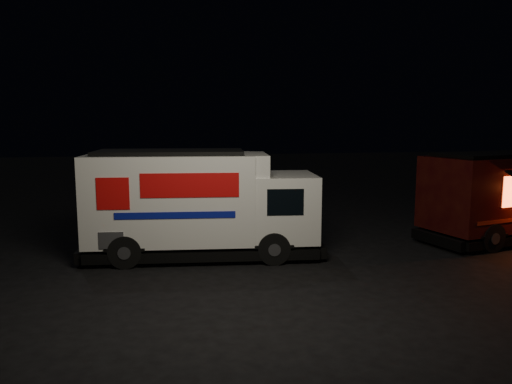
% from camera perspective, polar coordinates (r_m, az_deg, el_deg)
% --- Properties ---
extents(ground, '(80.00, 80.00, 0.00)m').
position_cam_1_polar(ground, '(12.66, 0.50, -8.24)').
color(ground, black).
rests_on(ground, ground).
extents(white_truck, '(6.41, 2.79, 2.82)m').
position_cam_1_polar(white_truck, '(13.16, -6.08, -1.35)').
color(white_truck, silver).
rests_on(white_truck, ground).
extents(red_truck, '(6.00, 3.33, 2.64)m').
position_cam_1_polar(red_truck, '(16.84, 26.90, -0.41)').
color(red_truck, '#3E110B').
rests_on(red_truck, ground).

